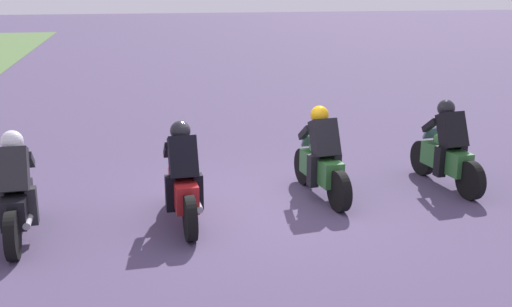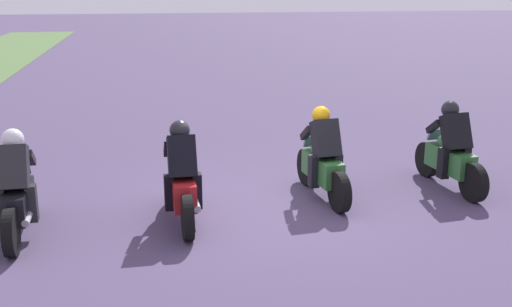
% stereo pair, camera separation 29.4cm
% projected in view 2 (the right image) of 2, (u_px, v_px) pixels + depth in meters
% --- Properties ---
extents(ground_plane, '(120.00, 120.00, 0.00)m').
position_uv_depth(ground_plane, '(261.00, 207.00, 9.79)').
color(ground_plane, '#463A58').
extents(rider_lane_a, '(2.04, 0.57, 1.51)m').
position_uv_depth(rider_lane_a, '(451.00, 153.00, 10.52)').
color(rider_lane_a, black).
rests_on(rider_lane_a, ground_plane).
extents(rider_lane_b, '(2.04, 0.58, 1.51)m').
position_uv_depth(rider_lane_b, '(323.00, 161.00, 10.07)').
color(rider_lane_b, black).
rests_on(rider_lane_b, ground_plane).
extents(rider_lane_c, '(2.04, 0.55, 1.51)m').
position_uv_depth(rider_lane_c, '(182.00, 181.00, 9.07)').
color(rider_lane_c, black).
rests_on(rider_lane_c, ground_plane).
extents(rider_lane_d, '(2.04, 0.55, 1.51)m').
position_uv_depth(rider_lane_d, '(17.00, 193.00, 8.56)').
color(rider_lane_d, black).
rests_on(rider_lane_d, ground_plane).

